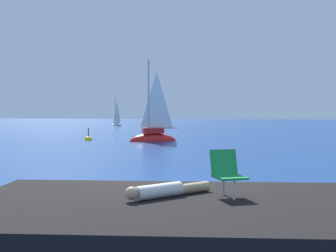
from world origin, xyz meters
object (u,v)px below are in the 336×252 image
sailboat_far (116,124)px  marker_buoy (88,140)px  sailboat_near (153,136)px  person_sunbather (165,190)px  beach_chair (227,171)px

sailboat_far → marker_buoy: size_ratio=3.54×
sailboat_far → marker_buoy: bearing=31.1°
sailboat_near → person_sunbather: 22.28m
sailboat_near → marker_buoy: sailboat_near is taller
sailboat_near → marker_buoy: bearing=-24.4°
sailboat_far → beach_chair: size_ratio=5.01×
person_sunbather → marker_buoy: (-8.30, 22.33, -0.79)m
sailboat_near → sailboat_far: bearing=-90.9°
sailboat_near → beach_chair: bearing=82.6°
sailboat_near → sailboat_far: sailboat_near is taller
sailboat_near → person_sunbather: size_ratio=4.41×
sailboat_near → sailboat_far: (-8.88, 26.00, -0.11)m
sailboat_far → beach_chair: (13.65, -47.75, 0.91)m
person_sunbather → marker_buoy: size_ratio=1.20×
person_sunbather → beach_chair: beach_chair is taller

